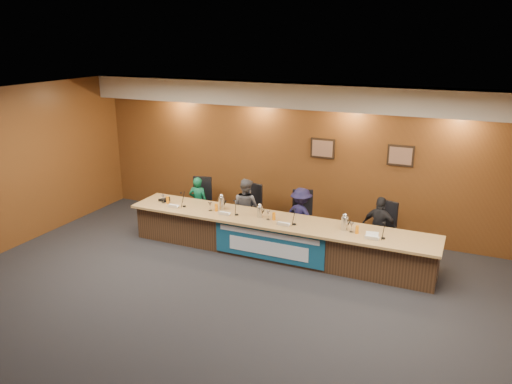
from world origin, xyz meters
TOP-DOWN VIEW (x-y plane):
  - floor at (0.00, 0.00)m, footprint 10.00×10.00m
  - ceiling at (0.00, 0.00)m, footprint 10.00×8.00m
  - wall_back at (0.00, 4.00)m, footprint 10.00×0.04m
  - soffit at (0.00, 3.75)m, footprint 10.00×0.50m
  - dais_body at (0.00, 2.40)m, footprint 6.00×0.80m
  - dais_top at (0.00, 2.35)m, footprint 6.10×0.95m
  - banner at (0.00, 1.99)m, footprint 2.20×0.02m
  - banner_text_upper at (0.00, 1.97)m, footprint 2.00×0.01m
  - banner_text_lower at (0.00, 1.97)m, footprint 1.60×0.01m
  - wall_photo_left at (0.40, 3.97)m, footprint 0.52×0.04m
  - wall_photo_right at (2.00, 3.97)m, footprint 0.52×0.04m
  - panelist_a at (-2.15, 3.09)m, footprint 0.46×0.35m
  - panelist_b at (-0.98, 3.09)m, footprint 0.70×0.61m
  - panelist_c at (0.26, 3.09)m, footprint 0.87×0.65m
  - panelist_d at (1.85, 3.09)m, footprint 0.77×0.45m
  - office_chair_a at (-2.15, 3.19)m, footprint 0.59×0.59m
  - office_chair_b at (-0.98, 3.19)m, footprint 0.57×0.57m
  - office_chair_c at (0.26, 3.19)m, footprint 0.62×0.62m
  - office_chair_d at (1.85, 3.19)m, footprint 0.62×0.62m
  - nameplate_a at (-2.19, 2.11)m, footprint 0.24×0.08m
  - microphone_a at (-2.00, 2.27)m, footprint 0.07×0.07m
  - juice_glass_a at (-2.42, 2.31)m, footprint 0.06×0.06m
  - water_glass_a at (-2.53, 2.30)m, footprint 0.08×0.08m
  - nameplate_b at (-1.02, 2.14)m, footprint 0.24×0.08m
  - microphone_b at (-0.79, 2.27)m, footprint 0.07×0.07m
  - juice_glass_b at (-1.27, 2.31)m, footprint 0.06×0.06m
  - water_glass_b at (-1.39, 2.28)m, footprint 0.08×0.08m
  - nameplate_c at (0.25, 2.08)m, footprint 0.24×0.08m
  - microphone_c at (0.42, 2.24)m, footprint 0.07×0.07m
  - juice_glass_c at (-0.02, 2.32)m, footprint 0.06×0.06m
  - water_glass_c at (-0.13, 2.28)m, footprint 0.08×0.08m
  - nameplate_d at (1.88, 2.09)m, footprint 0.24×0.08m
  - microphone_d at (2.06, 2.24)m, footprint 0.07×0.07m
  - juice_glass_d at (1.59, 2.29)m, footprint 0.06×0.06m
  - water_glass_d at (1.48, 2.31)m, footprint 0.08×0.08m
  - carafe_left at (-1.22, 2.45)m, footprint 0.12×0.12m
  - carafe_mid at (-0.33, 2.35)m, footprint 0.12×0.12m
  - carafe_right at (1.34, 2.37)m, footprint 0.13×0.13m
  - speakerphone at (-2.55, 2.43)m, footprint 0.32×0.32m
  - paper_stack at (1.85, 2.34)m, footprint 0.26×0.33m

SIDE VIEW (x-z plane):
  - floor at x=0.00m, z-range 0.00..0.00m
  - banner_text_lower at x=0.00m, z-range 0.16..0.44m
  - dais_body at x=0.00m, z-range 0.00..0.70m
  - banner at x=0.00m, z-range 0.05..0.71m
  - office_chair_a at x=-2.15m, z-range 0.44..0.52m
  - office_chair_b at x=-0.98m, z-range 0.44..0.52m
  - office_chair_c at x=0.26m, z-range 0.44..0.52m
  - office_chair_d at x=1.85m, z-range 0.44..0.52m
  - panelist_a at x=-2.15m, z-range 0.00..1.15m
  - banner_text_upper at x=0.00m, z-range 0.53..0.63m
  - panelist_c at x=0.26m, z-range 0.00..1.20m
  - panelist_d at x=1.85m, z-range 0.00..1.23m
  - panelist_b at x=-0.98m, z-range 0.00..1.25m
  - dais_top at x=0.00m, z-range 0.70..0.75m
  - paper_stack at x=1.85m, z-range 0.75..0.76m
  - microphone_a at x=-2.00m, z-range 0.75..0.77m
  - microphone_b at x=-0.79m, z-range 0.75..0.77m
  - microphone_c at x=0.42m, z-range 0.75..0.77m
  - microphone_d at x=2.06m, z-range 0.75..0.77m
  - speakerphone at x=-2.55m, z-range 0.75..0.80m
  - nameplate_a at x=-2.19m, z-range 0.74..0.85m
  - nameplate_b at x=-1.02m, z-range 0.74..0.85m
  - nameplate_c at x=0.25m, z-range 0.74..0.85m
  - nameplate_d at x=1.88m, z-range 0.74..0.85m
  - juice_glass_a at x=-2.42m, z-range 0.75..0.90m
  - juice_glass_b at x=-1.27m, z-range 0.75..0.90m
  - juice_glass_c at x=-0.02m, z-range 0.75..0.90m
  - juice_glass_d at x=1.59m, z-range 0.75..0.90m
  - water_glass_a at x=-2.53m, z-range 0.75..0.93m
  - water_glass_b at x=-1.39m, z-range 0.75..0.93m
  - water_glass_c at x=-0.13m, z-range 0.75..0.93m
  - water_glass_d at x=1.48m, z-range 0.75..0.93m
  - carafe_mid at x=-0.33m, z-range 0.75..0.97m
  - carafe_right at x=1.34m, z-range 0.75..1.00m
  - carafe_left at x=-1.22m, z-range 0.75..1.01m
  - wall_back at x=0.00m, z-range 0.00..3.20m
  - wall_photo_left at x=0.40m, z-range 1.64..2.06m
  - wall_photo_right at x=2.00m, z-range 1.64..2.06m
  - soffit at x=0.00m, z-range 2.70..3.20m
  - ceiling at x=0.00m, z-range 3.18..3.22m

